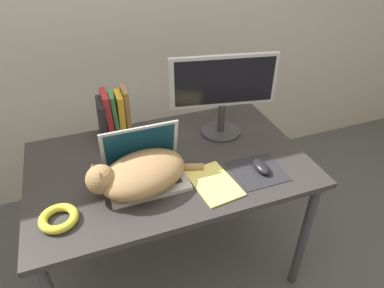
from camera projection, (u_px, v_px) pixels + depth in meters
desk at (169, 174)px, 1.60m from camera, size 1.25×0.78×0.73m
laptop at (145, 170)px, 1.44m from camera, size 0.33×0.23×0.24m
cat at (139, 174)px, 1.38m from camera, size 0.50×0.35×0.16m
external_monitor at (223, 90)px, 1.63m from camera, size 0.51×0.20×0.41m
mousepad at (258, 171)px, 1.50m from camera, size 0.22×0.21×0.00m
computer_mouse at (261, 167)px, 1.50m from camera, size 0.06×0.11×0.04m
book_row at (113, 116)px, 1.68m from camera, size 0.15×0.15×0.25m
cable_coil at (59, 218)px, 1.26m from camera, size 0.14×0.14×0.03m
notepad at (214, 183)px, 1.43m from camera, size 0.19×0.26×0.01m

